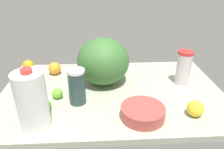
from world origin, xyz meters
The scene contains 11 objects.
countertop centered at (0.00, 0.00, 1.50)cm, with size 120.00×76.00×3.00cm, color #A3A790.
tumbler_cup centered at (40.76, 6.46, 12.89)cm, with size 8.30×8.30×19.70cm.
mixing_bowl centered at (12.36, -24.06, 5.70)cm, with size 19.87×19.87×5.40cm, color #A5433D.
milk_jug centered at (-33.91, -27.10, 15.59)cm, with size 12.63×12.63×26.74cm.
shaker_bottle centered at (-17.59, -10.17, 12.04)cm, with size 8.47×8.47×17.99cm.
watermelon centered at (-4.38, 10.46, 16.29)cm, with size 29.31×29.31×26.58cm, color #37682F.
lime_by_jug centered at (-32.15, -15.93, 5.69)cm, with size 5.38×5.38×5.38cm, color #5FB937.
lemon_beside_bowl centered at (36.32, -23.97, 6.75)cm, with size 7.50×7.50×7.50cm, color yellow.
orange_near_front centered at (-34.61, 23.00, 6.94)cm, with size 7.87×7.87×7.87cm, color orange.
orange_loose centered at (-52.66, 29.13, 6.57)cm, with size 7.15×7.15×7.15cm, color orange.
lime_far_back centered at (-28.36, -5.64, 5.72)cm, with size 5.43×5.43×5.43cm, color #68BA30.
Camera 1 is at (-5.81, -102.81, 64.04)cm, focal length 35.00 mm.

